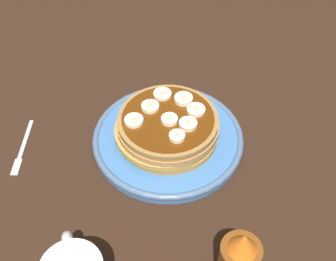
{
  "coord_description": "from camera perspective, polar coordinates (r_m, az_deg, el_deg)",
  "views": [
    {
      "loc": [
        -48.86,
        15.36,
        58.4
      ],
      "look_at": [
        0.0,
        0.0,
        3.17
      ],
      "focal_mm": 45.16,
      "sensor_mm": 36.0,
      "label": 1
    }
  ],
  "objects": [
    {
      "name": "ground_plane",
      "position": [
        0.79,
        0.0,
        -2.31
      ],
      "size": [
        140.0,
        140.0,
        3.0
      ],
      "primitive_type": "cube",
      "color": "black"
    },
    {
      "name": "plate",
      "position": [
        0.77,
        0.0,
        -1.04
      ],
      "size": [
        27.38,
        27.38,
        2.08
      ],
      "color": "#3F72B2",
      "rests_on": "ground_plane"
    },
    {
      "name": "pancake_stack",
      "position": [
        0.75,
        0.02,
        0.54
      ],
      "size": [
        18.27,
        18.86,
        4.76
      ],
      "color": "#B6813D",
      "rests_on": "plate"
    },
    {
      "name": "banana_slice_0",
      "position": [
        0.72,
        -0.0,
        1.43
      ],
      "size": [
        2.91,
        2.91,
        0.95
      ],
      "color": "#F5E8C5",
      "rests_on": "pancake_stack"
    },
    {
      "name": "banana_slice_1",
      "position": [
        0.76,
        2.11,
        4.26
      ],
      "size": [
        3.33,
        3.33,
        1.03
      ],
      "color": "#FBECC6",
      "rests_on": "pancake_stack"
    },
    {
      "name": "banana_slice_2",
      "position": [
        0.74,
        -2.41,
        3.21
      ],
      "size": [
        3.18,
        3.18,
        0.96
      ],
      "color": "beige",
      "rests_on": "pancake_stack"
    },
    {
      "name": "banana_slice_3",
      "position": [
        0.72,
        -4.62,
        1.32
      ],
      "size": [
        3.27,
        3.27,
        0.91
      ],
      "color": "#EEF1C1",
      "rests_on": "pancake_stack"
    },
    {
      "name": "banana_slice_4",
      "position": [
        0.69,
        1.19,
        -0.82
      ],
      "size": [
        2.7,
        2.7,
        1.02
      ],
      "color": "#F0E8BC",
      "rests_on": "pancake_stack"
    },
    {
      "name": "banana_slice_5",
      "position": [
        0.74,
        3.75,
        2.85
      ],
      "size": [
        3.26,
        3.26,
        0.91
      ],
      "color": "#F1E9C1",
      "rests_on": "pancake_stack"
    },
    {
      "name": "banana_slice_6",
      "position": [
        0.77,
        -0.76,
        4.91
      ],
      "size": [
        3.3,
        3.3,
        0.83
      ],
      "color": "#FBECBF",
      "rests_on": "pancake_stack"
    },
    {
      "name": "banana_slice_7",
      "position": [
        0.71,
        2.73,
        0.85
      ],
      "size": [
        3.1,
        3.1,
        1.07
      ],
      "color": "beige",
      "rests_on": "pancake_stack"
    },
    {
      "name": "fork",
      "position": [
        0.81,
        -19.1,
        -2.43
      ],
      "size": [
        12.64,
        5.05,
        0.5
      ],
      "color": "silver",
      "rests_on": "ground_plane"
    }
  ]
}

